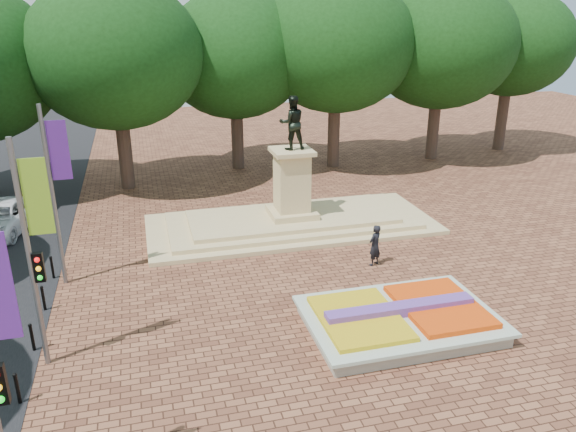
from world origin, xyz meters
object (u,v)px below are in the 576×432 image
at_px(monument, 292,210).
at_px(pedestrian, 375,245).
at_px(flower_bed, 400,319).
at_px(van, 1,218).

relative_size(monument, pedestrian, 7.88).
bearing_deg(flower_bed, monument, 95.87).
height_order(flower_bed, monument, monument).
distance_m(flower_bed, monument, 10.07).
bearing_deg(monument, flower_bed, -84.13).
bearing_deg(monument, van, 168.07).
height_order(van, pedestrian, pedestrian).
bearing_deg(van, monument, 2.41).
bearing_deg(monument, pedestrian, -67.09).
height_order(monument, van, monument).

